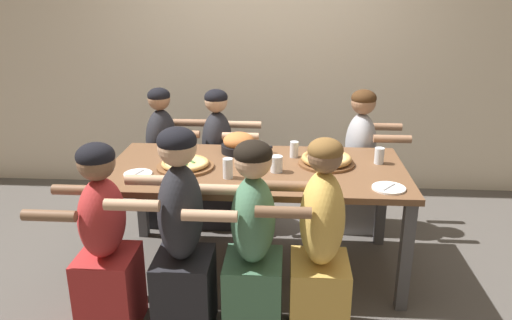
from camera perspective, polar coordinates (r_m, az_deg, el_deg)
The scene contains 20 objects.
ground_plane at distance 3.65m, azimuth 0.00°, elevation -12.10°, with size 18.00×18.00×0.00m, color #514C47.
restaurant_back_panel at distance 4.72m, azimuth 1.37°, elevation 15.62°, with size 10.00×0.06×3.20m, color beige.
dining_table at distance 3.35m, azimuth 0.00°, elevation -2.10°, with size 1.98×0.96×0.76m.
pizza_board_main at distance 3.39m, azimuth 8.04°, elevation 0.01°, with size 0.38×0.38×0.06m.
pizza_board_second at distance 3.33m, azimuth -8.08°, elevation -0.52°, with size 0.38×0.38×0.05m.
skillet_bowl at distance 3.60m, azimuth -1.96°, elevation 1.88°, with size 0.37×0.26×0.15m.
empty_plate_a at distance 3.27m, azimuth -13.33°, elevation -1.56°, with size 0.18×0.18×0.02m.
empty_plate_b at distance 3.07m, azimuth 14.93°, elevation -3.11°, with size 0.20×0.20×0.02m.
drinking_glass_a at distance 3.22m, azimuth 2.36°, elevation -0.54°, with size 0.08×0.08×0.11m.
drinking_glass_b at distance 3.47m, azimuth 13.90°, elevation 0.37°, with size 0.06×0.06×0.11m.
drinking_glass_c at distance 3.12m, azimuth -3.24°, elevation -1.11°, with size 0.06×0.06×0.13m.
drinking_glass_d at distance 3.51m, azimuth 4.38°, elevation 1.10°, with size 0.06×0.06×0.11m.
drinking_glass_e at distance 3.63m, azimuth -9.85°, elevation 1.71°, with size 0.07×0.07×0.12m.
diner_near_midleft at distance 2.81m, azimuth -8.50°, elevation -9.21°, with size 0.51×0.40×1.22m.
diner_far_left at distance 4.18m, azimuth -10.52°, elevation -0.38°, with size 0.51×0.40×1.15m.
diner_near_midright at distance 2.78m, azimuth 7.31°, elevation -10.34°, with size 0.51×0.40×1.18m.
diner_far_right at distance 4.09m, azimuth 11.74°, elevation -0.76°, with size 0.51×0.40×1.15m.
diner_far_midleft at distance 4.09m, azimuth -4.34°, elevation -0.53°, with size 0.51×0.40×1.14m.
diner_near_left at distance 2.95m, azimuth -16.90°, elevation -9.42°, with size 0.51×0.40×1.13m.
diner_near_center at distance 2.78m, azimuth -0.40°, elevation -10.17°, with size 0.51×0.40×1.16m.
Camera 1 is at (0.21, -3.11, 1.90)m, focal length 35.00 mm.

